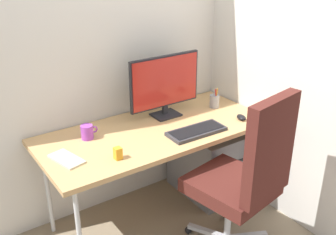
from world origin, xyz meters
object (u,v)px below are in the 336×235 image
object	(u,v)px
pen_holder	(214,101)
coffee_mug	(87,132)
desk_clamp_accessory	(118,153)
office_chair	(246,175)
monitor	(165,84)
keyboard	(196,131)
filing_cabinet	(208,160)
notebook	(66,159)
mouse	(241,117)

from	to	relation	value
pen_holder	coffee_mug	world-z (taller)	pen_holder
pen_holder	desk_clamp_accessory	bearing A→B (deg)	-163.77
office_chair	monitor	size ratio (longest dim) A/B	2.03
keyboard	desk_clamp_accessory	distance (m)	0.59
filing_cabinet	pen_holder	world-z (taller)	pen_holder
office_chair	notebook	xyz separation A→B (m)	(-0.88, 0.60, 0.12)
notebook	coffee_mug	bearing A→B (deg)	26.84
notebook	desk_clamp_accessory	xyz separation A→B (m)	(0.26, -0.16, 0.03)
office_chair	keyboard	xyz separation A→B (m)	(-0.03, 0.45, 0.12)
keyboard	monitor	bearing A→B (deg)	91.11
desk_clamp_accessory	pen_holder	bearing A→B (deg)	16.23
office_chair	mouse	world-z (taller)	office_chair
monitor	desk_clamp_accessory	xyz separation A→B (m)	(-0.59, -0.37, -0.21)
keyboard	pen_holder	xyz separation A→B (m)	(0.39, 0.28, 0.04)
monitor	desk_clamp_accessory	distance (m)	0.72
pen_holder	notebook	world-z (taller)	pen_holder
office_chair	filing_cabinet	size ratio (longest dim) A/B	2.02
keyboard	notebook	bearing A→B (deg)	170.04
office_chair	pen_holder	distance (m)	0.82
pen_holder	mouse	bearing A→B (deg)	-88.63
office_chair	keyboard	size ratio (longest dim) A/B	2.81
filing_cabinet	keyboard	bearing A→B (deg)	-142.83
monitor	mouse	bearing A→B (deg)	-42.83
filing_cabinet	coffee_mug	distance (m)	1.08
pen_holder	desk_clamp_accessory	world-z (taller)	pen_holder
filing_cabinet	coffee_mug	world-z (taller)	coffee_mug
mouse	pen_holder	xyz separation A→B (m)	(-0.01, 0.29, 0.03)
pen_holder	coffee_mug	xyz separation A→B (m)	(-1.02, 0.06, -0.00)
filing_cabinet	pen_holder	xyz separation A→B (m)	(0.06, 0.02, 0.49)
filing_cabinet	notebook	size ratio (longest dim) A/B	2.45
office_chair	keyboard	distance (m)	0.46
keyboard	desk_clamp_accessory	size ratio (longest dim) A/B	5.49
coffee_mug	desk_clamp_accessory	xyz separation A→B (m)	(0.04, -0.34, -0.01)
monitor	notebook	world-z (taller)	monitor
office_chair	monitor	world-z (taller)	monitor
mouse	coffee_mug	bearing A→B (deg)	177.37
keyboard	coffee_mug	size ratio (longest dim) A/B	3.54
keyboard	notebook	xyz separation A→B (m)	(-0.85, 0.15, -0.01)
filing_cabinet	coffee_mug	bearing A→B (deg)	175.16
notebook	office_chair	bearing A→B (deg)	-47.61
filing_cabinet	office_chair	bearing A→B (deg)	-113.50
office_chair	keyboard	bearing A→B (deg)	93.66
filing_cabinet	coffee_mug	xyz separation A→B (m)	(-0.96, 0.08, 0.49)
pen_holder	office_chair	bearing A→B (deg)	-116.63
filing_cabinet	keyboard	xyz separation A→B (m)	(-0.33, -0.25, 0.45)
monitor	keyboard	distance (m)	0.43
mouse	desk_clamp_accessory	size ratio (longest dim) A/B	1.22
mouse	monitor	bearing A→B (deg)	153.15
keyboard	pen_holder	size ratio (longest dim) A/B	2.61
pen_holder	monitor	bearing A→B (deg)	167.72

